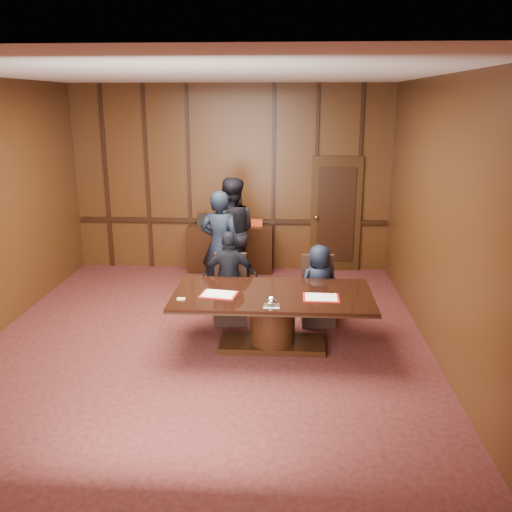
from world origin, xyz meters
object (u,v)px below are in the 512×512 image
(signatory_right, at_px, (319,285))
(witness_right, at_px, (231,233))
(signatory_left, at_px, (230,278))
(witness_left, at_px, (220,246))
(conference_table, at_px, (272,311))
(sideboard, at_px, (231,247))

(signatory_right, height_order, witness_right, witness_right)
(signatory_left, distance_m, witness_left, 1.05)
(conference_table, relative_size, witness_right, 1.35)
(witness_left, relative_size, witness_right, 0.94)
(signatory_right, relative_size, witness_left, 0.66)
(sideboard, xyz_separation_m, witness_left, (-0.01, -1.52, 0.43))
(sideboard, bearing_deg, witness_right, -83.82)
(witness_left, height_order, witness_right, witness_right)
(conference_table, bearing_deg, signatory_left, 129.09)
(signatory_right, bearing_deg, witness_right, -66.15)
(signatory_right, xyz_separation_m, witness_left, (-1.56, 1.00, 0.31))
(witness_left, bearing_deg, signatory_right, 159.26)
(sideboard, bearing_deg, witness_left, -90.34)
(signatory_left, height_order, witness_left, witness_left)
(conference_table, xyz_separation_m, witness_left, (-0.91, 1.80, 0.40))
(signatory_right, distance_m, witness_left, 1.88)
(signatory_right, height_order, witness_left, witness_left)
(sideboard, height_order, witness_left, witness_left)
(signatory_left, relative_size, witness_left, 0.76)
(signatory_left, relative_size, signatory_right, 1.15)
(conference_table, xyz_separation_m, signatory_right, (0.65, 0.80, 0.09))
(signatory_left, relative_size, witness_right, 0.72)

